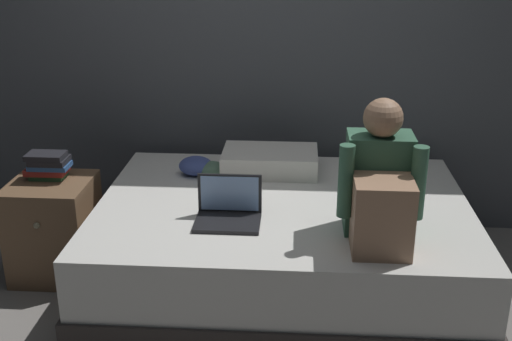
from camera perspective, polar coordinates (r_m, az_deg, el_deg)
ground_plane at (r=3.38m, az=-1.29°, el=-12.87°), size 8.00×8.00×0.00m
wall_back at (r=4.04m, az=0.14°, el=13.39°), size 5.60×0.10×2.70m
bed at (r=3.49m, az=2.42°, el=-6.76°), size 2.00×1.50×0.52m
nightstand at (r=3.80m, az=-17.62°, el=-4.97°), size 0.44×0.46×0.57m
person_sitting at (r=2.95m, az=11.05°, el=-1.55°), size 0.39×0.44×0.66m
laptop at (r=3.14m, az=-2.48°, el=-3.60°), size 0.32×0.23×0.22m
pillow at (r=3.78m, az=1.27°, el=0.86°), size 0.56×0.36×0.13m
book_stack at (r=3.72m, az=-18.15°, el=0.44°), size 0.25×0.16×0.15m
clothes_pile at (r=3.73m, az=-4.91°, el=0.32°), size 0.28×0.18×0.11m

